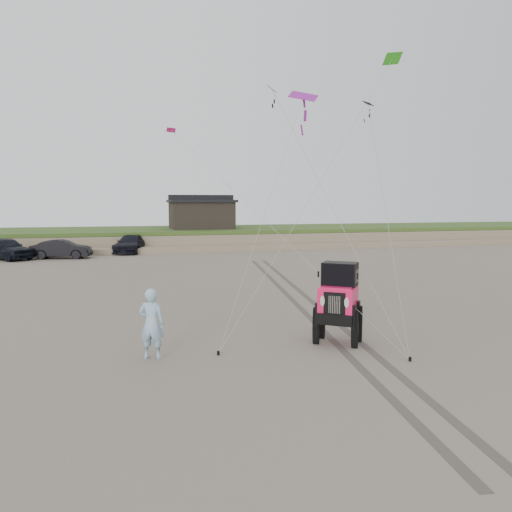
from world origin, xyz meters
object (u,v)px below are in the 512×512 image
at_px(truck_b, 62,249).
at_px(man, 151,324).
at_px(cabin, 201,213).
at_px(truck_a, 5,248).
at_px(truck_c, 131,244).
at_px(jeep, 338,311).

bearing_deg(truck_b, man, -158.55).
bearing_deg(cabin, man, -100.98).
bearing_deg(truck_b, truck_a, 96.23).
bearing_deg(truck_b, cabin, -44.49).
height_order(truck_b, man, man).
xyz_separation_m(truck_b, truck_c, (5.31, 3.14, 0.03)).
relative_size(truck_a, truck_b, 1.12).
height_order(truck_b, truck_c, truck_c).
distance_m(truck_b, truck_c, 6.17).
height_order(truck_a, truck_c, truck_a).
height_order(cabin, truck_a, cabin).
xyz_separation_m(truck_b, jeep, (10.96, -27.21, 0.27)).
distance_m(cabin, truck_c, 9.19).
relative_size(cabin, truck_a, 1.28).
bearing_deg(jeep, man, -143.16).
height_order(cabin, man, cabin).
relative_size(cabin, truck_c, 1.22).
height_order(truck_a, man, man).
xyz_separation_m(truck_a, truck_c, (9.36, 2.85, -0.09)).
distance_m(truck_b, man, 27.78).
relative_size(jeep, man, 2.70).
bearing_deg(truck_c, truck_b, -132.00).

